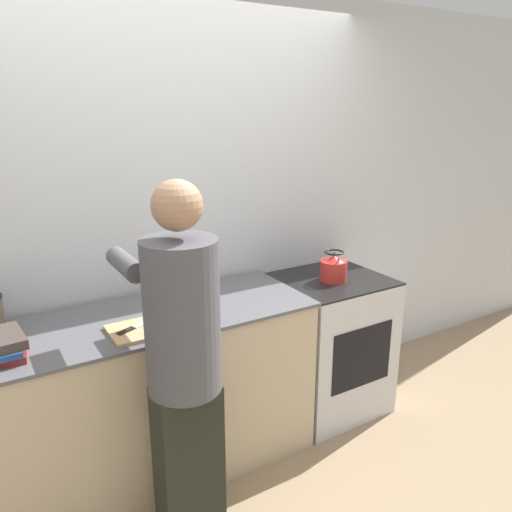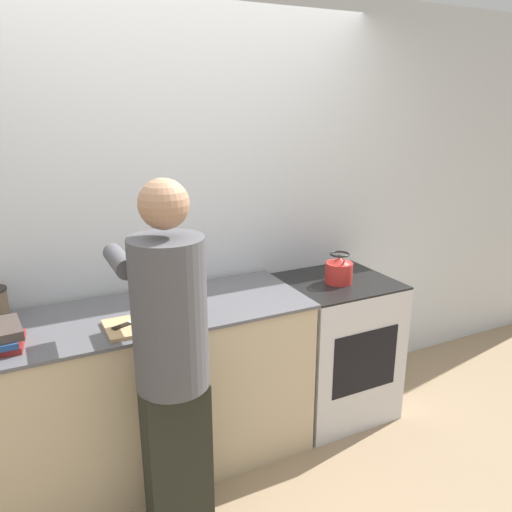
# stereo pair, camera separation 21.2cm
# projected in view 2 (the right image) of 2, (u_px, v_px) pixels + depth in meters

# --- Properties ---
(ground_plane) EXTENTS (12.00, 12.00, 0.00)m
(ground_plane) POSITION_uv_depth(u_px,v_px,m) (228.00, 478.00, 2.71)
(ground_plane) COLOR #997F60
(wall_back) EXTENTS (8.00, 0.05, 2.60)m
(wall_back) POSITION_uv_depth(u_px,v_px,m) (177.00, 220.00, 2.93)
(wall_back) COLOR silver
(wall_back) RESTS_ON ground_plane
(counter) EXTENTS (1.80, 0.65, 0.92)m
(counter) POSITION_uv_depth(u_px,v_px,m) (146.00, 391.00, 2.70)
(counter) COLOR #C6B28E
(counter) RESTS_ON ground_plane
(oven) EXTENTS (0.66, 0.62, 0.90)m
(oven) POSITION_uv_depth(u_px,v_px,m) (335.00, 346.00, 3.23)
(oven) COLOR silver
(oven) RESTS_ON ground_plane
(person) EXTENTS (0.36, 0.59, 1.68)m
(person) POSITION_uv_depth(u_px,v_px,m) (171.00, 356.00, 2.13)
(person) COLOR black
(person) RESTS_ON ground_plane
(cutting_board) EXTENTS (0.36, 0.24, 0.02)m
(cutting_board) POSITION_uv_depth(u_px,v_px,m) (143.00, 324.00, 2.42)
(cutting_board) COLOR tan
(cutting_board) RESTS_ON counter
(knife) EXTENTS (0.23, 0.12, 0.01)m
(knife) POSITION_uv_depth(u_px,v_px,m) (133.00, 322.00, 2.42)
(knife) COLOR silver
(knife) RESTS_ON cutting_board
(kettle) EXTENTS (0.17, 0.17, 0.19)m
(kettle) POSITION_uv_depth(u_px,v_px,m) (339.00, 270.00, 3.04)
(kettle) COLOR red
(kettle) RESTS_ON oven
(bowl_prep) EXTENTS (0.15, 0.15, 0.08)m
(bowl_prep) POSITION_uv_depth(u_px,v_px,m) (184.00, 294.00, 2.73)
(bowl_prep) COLOR #9E4738
(bowl_prep) RESTS_ON counter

